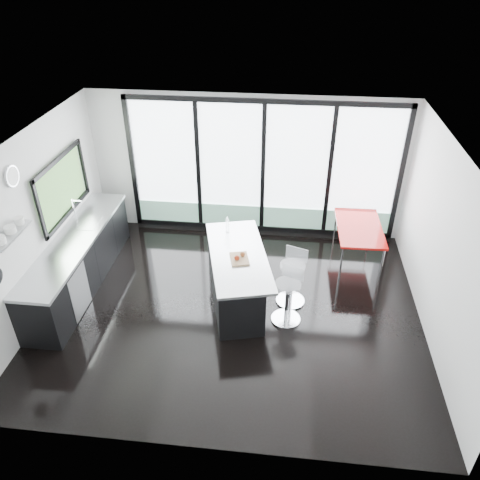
# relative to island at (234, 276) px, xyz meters

# --- Properties ---
(floor) EXTENTS (6.00, 5.00, 0.00)m
(floor) POSITION_rel_island_xyz_m (-0.00, -0.32, -0.43)
(floor) COLOR black
(floor) RESTS_ON ground
(ceiling) EXTENTS (6.00, 5.00, 0.00)m
(ceiling) POSITION_rel_island_xyz_m (-0.00, -0.32, 2.37)
(ceiling) COLOR white
(ceiling) RESTS_ON wall_back
(wall_back) EXTENTS (6.00, 0.09, 2.80)m
(wall_back) POSITION_rel_island_xyz_m (0.27, 2.14, 0.84)
(wall_back) COLOR silver
(wall_back) RESTS_ON ground
(wall_front) EXTENTS (6.00, 0.00, 2.80)m
(wall_front) POSITION_rel_island_xyz_m (-0.00, -2.82, 0.97)
(wall_front) COLOR silver
(wall_front) RESTS_ON ground
(wall_left) EXTENTS (0.26, 5.00, 2.80)m
(wall_left) POSITION_rel_island_xyz_m (-2.98, -0.05, 1.13)
(wall_left) COLOR silver
(wall_left) RESTS_ON ground
(wall_right) EXTENTS (0.00, 5.00, 2.80)m
(wall_right) POSITION_rel_island_xyz_m (3.00, -0.32, 0.97)
(wall_right) COLOR silver
(wall_right) RESTS_ON ground
(counter_cabinets) EXTENTS (0.69, 3.24, 1.36)m
(counter_cabinets) POSITION_rel_island_xyz_m (-2.67, 0.08, 0.03)
(counter_cabinets) COLOR black
(counter_cabinets) RESTS_ON floor
(island) EXTENTS (1.36, 2.23, 1.10)m
(island) POSITION_rel_island_xyz_m (0.00, 0.00, 0.00)
(island) COLOR black
(island) RESTS_ON floor
(bar_stool_near) EXTENTS (0.60, 0.60, 0.73)m
(bar_stool_near) POSITION_rel_island_xyz_m (0.88, -0.48, -0.07)
(bar_stool_near) COLOR silver
(bar_stool_near) RESTS_ON floor
(bar_stool_far) EXTENTS (0.60, 0.60, 0.75)m
(bar_stool_far) POSITION_rel_island_xyz_m (0.94, -0.03, -0.06)
(bar_stool_far) COLOR silver
(bar_stool_far) RESTS_ON floor
(red_table) EXTENTS (0.82, 1.39, 0.74)m
(red_table) POSITION_rel_island_xyz_m (2.11, 1.29, -0.06)
(red_table) COLOR #A10E0C
(red_table) RESTS_ON floor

